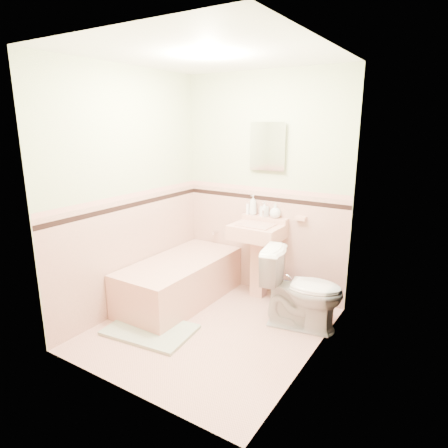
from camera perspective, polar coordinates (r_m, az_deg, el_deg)
The scene contains 32 objects.
floor at distance 3.96m, azimuth -2.00°, elevation -14.93°, with size 2.20×2.20×0.00m, color #D7A18D.
ceiling at distance 3.49m, azimuth -2.39°, elevation 23.62°, with size 2.20×2.20×0.00m, color white.
wall_back at distance 4.45m, azimuth 5.87°, elevation 5.46°, with size 2.50×2.50×0.00m, color #F7E6C9.
wall_front at distance 2.71m, azimuth -15.43°, elevation -0.99°, with size 2.50×2.50×0.00m, color #F7E6C9.
wall_left at distance 4.16m, azimuth -13.67°, elevation 4.46°, with size 2.50×2.50×0.00m, color #F7E6C9.
wall_right at distance 3.08m, azimuth 13.39°, elevation 1.00°, with size 2.50×2.50×0.00m, color #F7E6C9.
wainscot_back at distance 4.59m, azimuth 5.59°, elevation -2.59°, with size 2.00×2.00×0.00m, color #D9A692.
wainscot_front at distance 2.95m, azimuth -14.38°, elevation -13.19°, with size 2.00×2.00×0.00m, color #D9A692.
wainscot_left at distance 4.31m, azimuth -13.04°, elevation -4.09°, with size 2.20×2.20×0.00m, color #D9A692.
wainscot_right at distance 3.29m, azimuth 12.52°, elevation -10.04°, with size 2.20×2.20×0.00m, color #D9A692.
accent_back at distance 4.46m, azimuth 5.72°, elevation 3.78°, with size 2.00×2.00×0.00m, color black.
accent_front at distance 2.76m, azimuth -14.97°, elevation -3.51°, with size 2.00×2.00×0.00m, color black.
accent_left at distance 4.17m, azimuth -13.39°, elevation 2.68°, with size 2.20×2.20×0.00m, color black.
accent_right at distance 3.12m, azimuth 12.94°, elevation -1.28°, with size 2.20×2.20×0.00m, color black.
cap_back at distance 4.44m, azimuth 5.76°, elevation 5.05°, with size 2.00×2.00×0.00m, color #D79786.
cap_front at distance 2.73m, azimuth -15.11°, elevation -1.52°, with size 2.00×2.00×0.00m, color #D79786.
cap_left at distance 4.15m, azimuth -13.47°, elevation 4.03°, with size 2.20×2.20×0.00m, color #D79786.
cap_right at distance 3.09m, azimuth 13.04°, elevation 0.50°, with size 2.20×2.20×0.00m, color #D79786.
bathtub at distance 4.44m, azimuth -6.41°, elevation -8.39°, with size 0.70×1.50×0.45m, color tan.
tub_faucet at distance 4.85m, azimuth -1.25°, elevation -1.20°, with size 0.04×0.04×0.12m, color silver.
sink at distance 4.43m, azimuth 4.78°, elevation -5.52°, with size 0.55×0.48×0.86m, color tan, non-canonical shape.
sink_faucet at distance 4.40m, azimuth 5.77°, elevation 1.37°, with size 0.02×0.02×0.10m, color silver.
medicine_cabinet at distance 4.36m, azimuth 6.45°, elevation 11.20°, with size 0.36×0.04×0.45m, color white.
soap_dish at distance 4.29m, azimuth 11.15°, elevation 0.82°, with size 0.12×0.07×0.04m, color tan.
soap_bottle_left at distance 4.49m, azimuth 4.26°, elevation 2.79°, with size 0.09×0.09×0.23m, color #B2B2B2.
soap_bottle_mid at distance 4.43m, azimuth 5.91°, elevation 2.18°, with size 0.07×0.08×0.17m, color #B2B2B2.
soap_bottle_right at distance 4.37m, azimuth 7.50°, elevation 1.94°, with size 0.13×0.13×0.16m, color #B2B2B2.
tube at distance 4.53m, azimuth 3.48°, elevation 2.22°, with size 0.04×0.04×0.12m, color white.
toilet at distance 3.89m, azimuth 11.37°, elevation -9.34°, with size 0.44×0.77×0.78m, color white.
bucket at distance 4.48m, azimuth 8.81°, elevation -9.86°, with size 0.22×0.22×0.22m, color #00049B, non-canonical shape.
bath_mat at distance 3.96m, azimuth -10.73°, elevation -14.97°, with size 0.82×0.55×0.03m, color gray.
shoe at distance 3.99m, azimuth -9.35°, elevation -13.97°, with size 0.13×0.06×0.05m, color #BF1E59.
Camera 1 is at (1.95, -2.84, 1.96)m, focal length 31.27 mm.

